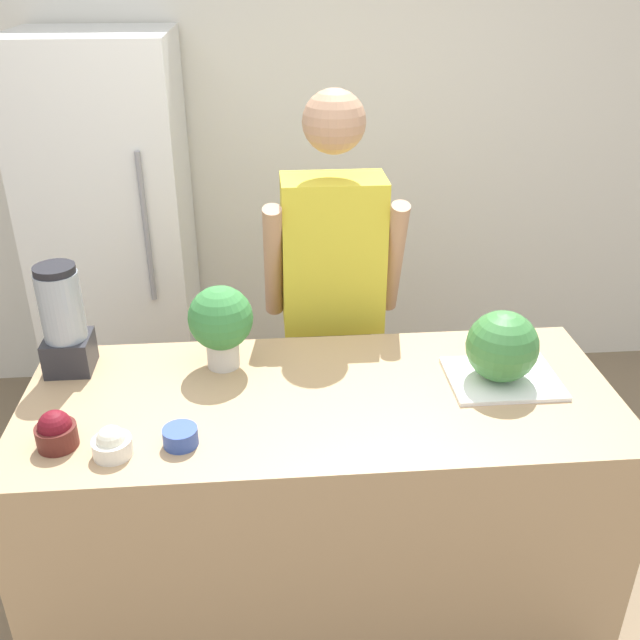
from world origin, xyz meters
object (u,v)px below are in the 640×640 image
Objects in this scene: bowl_small_blue at (180,437)px; potted_plant at (221,321)px; person at (332,307)px; blender at (64,321)px; bowl_cream at (112,444)px; watermelon at (502,346)px; refrigerator at (116,242)px; bowl_cherries at (56,431)px.

potted_plant is at bearing 76.20° from bowl_small_blue.
person is 4.64× the size of blender.
watermelon is at bearing 13.59° from bowl_cream.
bowl_cream is (0.25, -1.58, 0.01)m from refrigerator.
potted_plant is at bearing 41.94° from bowl_cherries.
watermelon reaches higher than bowl_cherries.
blender is at bearing 97.45° from bowl_cherries.
bowl_small_blue is at bearing -165.67° from watermelon.
person is at bearing 22.82° from blender.
person is 0.77m from watermelon.
bowl_cherries is 1.05× the size of bowl_cream.
bowl_cream is at bearing -65.64° from blender.
potted_plant is (-0.90, 0.17, 0.04)m from watermelon.
bowl_small_blue is at bearing -121.66° from person.
bowl_cream is 0.29× the size of blender.
person is 6.03× the size of potted_plant.
refrigerator is 1.61m from bowl_small_blue.
watermelon is (1.44, -1.30, 0.10)m from refrigerator.
blender is (-0.06, 0.43, 0.13)m from bowl_cherries.
bowl_cream reaches higher than bowl_small_blue.
bowl_cream is at bearing -170.49° from bowl_small_blue.
watermelon is 2.01× the size of bowl_cherries.
bowl_cream is (-0.70, -0.87, 0.04)m from person.
person is at bearing 129.85° from watermelon.
bowl_cream is 0.38× the size of potted_plant.
watermelon is 2.10× the size of bowl_cream.
watermelon reaches higher than bowl_small_blue.
person reaches higher than bowl_small_blue.
blender reaches higher than bowl_small_blue.
bowl_cream is 0.55m from blender.
refrigerator is 4.98× the size of blender.
person is (0.95, -0.72, -0.03)m from refrigerator.
bowl_cherries reaches higher than bowl_small_blue.
refrigerator is 1.60m from bowl_cream.
bowl_small_blue is at bearing -48.24° from blender.
bowl_small_blue is 0.27× the size of blender.
potted_plant is (0.45, 0.41, 0.12)m from bowl_cherries.
blender reaches higher than bowl_cherries.
bowl_cherries is at bearing -138.06° from potted_plant.
person reaches higher than bowl_cream.
refrigerator is at bearing 93.41° from bowl_cherries.
person is 0.60m from potted_plant.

